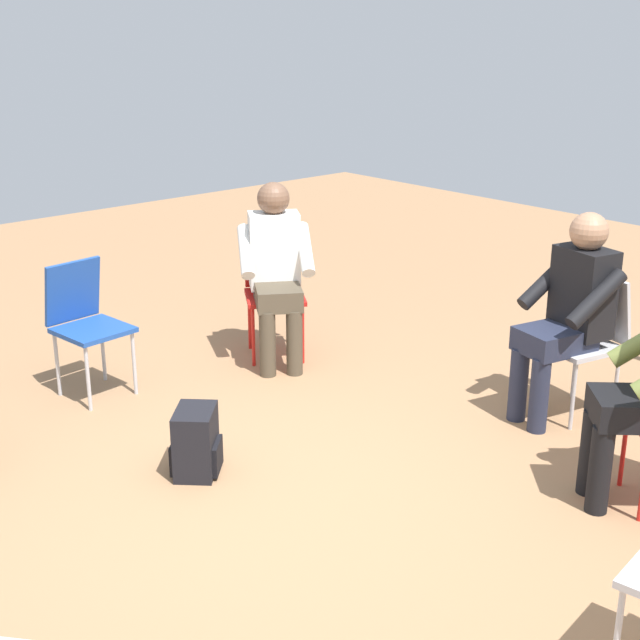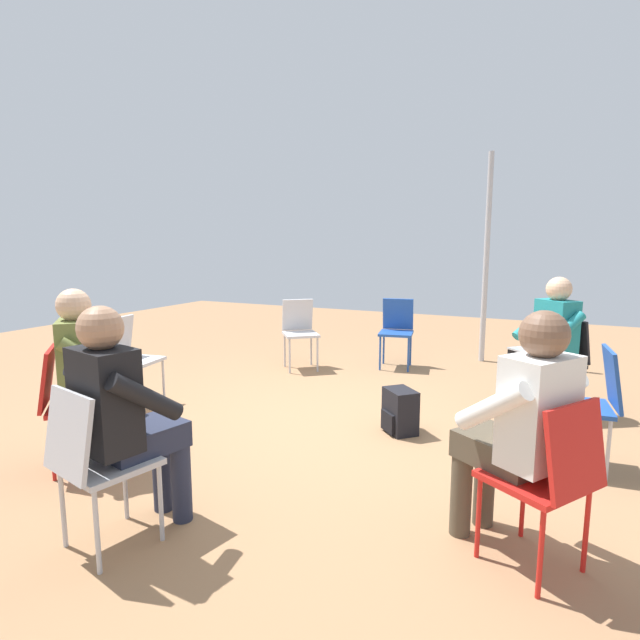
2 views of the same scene
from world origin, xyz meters
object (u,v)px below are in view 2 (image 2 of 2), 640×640
(chair_west, at_px, (129,354))
(person_in_olive, at_px, (93,368))
(chair_northwest, at_px, (299,329))
(chair_southwest, at_px, (69,398))
(chair_north, at_px, (397,328))
(person_with_laptop, at_px, (547,338))
(backpack_near_laptop_user, at_px, (400,414))
(chair_northeast, at_px, (560,357))
(chair_east, at_px, (591,399))
(person_in_white, at_px, (520,421))
(chair_southeast, at_px, (549,473))
(person_in_black, at_px, (123,410))
(chair_south, at_px, (94,457))

(chair_west, xyz_separation_m, person_in_olive, (0.80, -1.07, 0.20))
(chair_northwest, relative_size, chair_southwest, 1.00)
(chair_north, distance_m, person_with_laptop, 2.03)
(person_in_olive, xyz_separation_m, backpack_near_laptop_user, (1.73, 1.49, -0.54))
(chair_west, relative_size, backpack_near_laptop_user, 2.36)
(chair_northeast, height_order, chair_east, same)
(person_in_white, bearing_deg, chair_southwest, 128.51)
(chair_northwest, bearing_deg, chair_west, 28.78)
(chair_east, relative_size, chair_southeast, 1.00)
(chair_north, bearing_deg, backpack_near_laptop_user, 96.81)
(person_in_black, bearing_deg, person_in_white, 33.73)
(chair_west, distance_m, person_in_olive, 1.35)
(chair_northeast, xyz_separation_m, person_in_black, (-2.03, -3.22, 0.20))
(chair_west, bearing_deg, chair_southwest, 21.57)
(chair_northeast, bearing_deg, chair_east, 143.12)
(chair_northeast, height_order, chair_north, same)
(person_in_black, bearing_deg, chair_southeast, 30.01)
(chair_west, height_order, person_in_black, person_in_black)
(chair_west, bearing_deg, person_in_black, 37.51)
(chair_southeast, distance_m, person_in_olive, 2.86)
(chair_southwest, relative_size, chair_west, 1.00)
(chair_south, xyz_separation_m, person_in_black, (0.04, 0.16, 0.20))
(chair_northwest, xyz_separation_m, chair_south, (0.84, -3.74, 0.00))
(chair_northwest, distance_m, person_with_laptop, 2.83)
(chair_northeast, relative_size, chair_southeast, 1.00)
(chair_north, xyz_separation_m, person_in_olive, (-1.05, -3.62, 0.20))
(chair_west, bearing_deg, chair_southeast, 66.22)
(person_in_black, bearing_deg, chair_west, 148.79)
(chair_southeast, relative_size, chair_west, 1.00)
(chair_west, xyz_separation_m, person_in_black, (1.66, -1.62, 0.20))
(person_with_laptop, relative_size, person_in_black, 1.00)
(person_in_black, height_order, backpack_near_laptop_user, person_in_black)
(chair_northwest, xyz_separation_m, person_in_white, (2.72, -2.88, 0.20))
(person_in_black, bearing_deg, chair_north, 100.39)
(chair_northeast, distance_m, chair_southeast, 2.62)
(chair_northeast, bearing_deg, chair_southwest, 87.81)
(chair_east, relative_size, chair_north, 1.00)
(person_in_white, bearing_deg, chair_west, 108.41)
(chair_northwest, bearing_deg, person_in_black, 64.39)
(chair_southwest, distance_m, person_with_laptop, 3.94)
(chair_northwest, height_order, person_in_black, person_in_black)
(chair_southwest, xyz_separation_m, chair_west, (-0.68, 1.19, 0.00))
(chair_north, bearing_deg, chair_south, 76.10)
(chair_southeast, distance_m, backpack_near_laptop_user, 1.84)
(chair_southwest, height_order, person_with_laptop, person_with_laptop)
(chair_northeast, relative_size, chair_north, 1.00)
(chair_southeast, xyz_separation_m, backpack_near_laptop_user, (-1.11, 1.43, -0.34))
(chair_southeast, distance_m, chair_west, 3.78)
(chair_south, xyz_separation_m, backpack_near_laptop_user, (0.91, 2.20, -0.34))
(chair_east, bearing_deg, person_with_laptop, 8.87)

